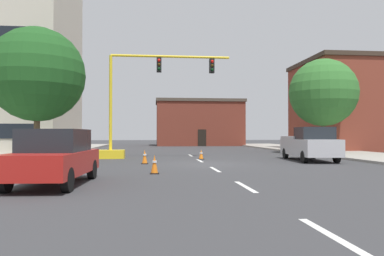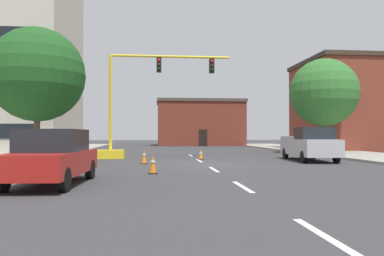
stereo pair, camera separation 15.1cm
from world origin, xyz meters
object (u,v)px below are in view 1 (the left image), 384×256
sedan_red_near_left (55,156)px  traffic_cone_roadside_a (201,155)px  tree_right_mid (323,93)px  traffic_cone_roadside_b (154,164)px  traffic_signal_gantry (128,124)px  pickup_truck_silver (309,144)px  tree_left_near (37,75)px  traffic_cone_roadside_c (145,157)px

sedan_red_near_left → traffic_cone_roadside_a: sedan_red_near_left is taller
tree_right_mid → traffic_cone_roadside_b: 20.08m
sedan_red_near_left → traffic_cone_roadside_b: sedan_red_near_left is taller
tree_right_mid → traffic_cone_roadside_b: (-13.69, -13.96, -4.58)m
traffic_signal_gantry → sedan_red_near_left: (-1.40, -12.68, -1.34)m
pickup_truck_silver → tree_left_near: bearing=171.2°
tree_left_near → traffic_cone_roadside_c: size_ratio=10.73×
traffic_cone_roadside_a → tree_right_mid: bearing=27.8°
pickup_truck_silver → traffic_cone_roadside_b: bearing=-145.2°
traffic_signal_gantry → tree_right_mid: bearing=15.2°
pickup_truck_silver → sedan_red_near_left: bearing=-142.9°
pickup_truck_silver → sedan_red_near_left: 15.44m
sedan_red_near_left → traffic_signal_gantry: bearing=83.7°
traffic_signal_gantry → tree_right_mid: (15.40, 4.19, 2.73)m
sedan_red_near_left → traffic_cone_roadside_c: bearing=71.8°
sedan_red_near_left → traffic_cone_roadside_a: 12.76m
tree_left_near → sedan_red_near_left: (4.09, -11.84, -4.38)m
sedan_red_near_left → traffic_cone_roadside_c: size_ratio=6.02×
tree_left_near → traffic_signal_gantry: bearing=8.6°
tree_right_mid → traffic_cone_roadside_a: 13.00m
traffic_cone_roadside_a → traffic_cone_roadside_b: traffic_cone_roadside_b is taller
tree_left_near → traffic_cone_roadside_b: 12.48m
tree_right_mid → sedan_red_near_left: size_ratio=1.67×
tree_left_near → sedan_red_near_left: tree_left_near is taller
sedan_red_near_left → traffic_cone_roadside_b: size_ratio=6.04×
tree_right_mid → pickup_truck_silver: size_ratio=1.39×
tree_left_near → sedan_red_near_left: bearing=-70.9°
traffic_cone_roadside_b → sedan_red_near_left: bearing=-137.0°
sedan_red_near_left → traffic_cone_roadside_c: (2.61, 7.93, -0.51)m
tree_right_mid → tree_left_near: bearing=-166.5°
tree_right_mid → tree_left_near: (-20.89, -5.03, 0.32)m
tree_left_near → traffic_cone_roadside_a: size_ratio=13.29×
pickup_truck_silver → traffic_cone_roadside_c: size_ratio=7.25×
sedan_red_near_left → traffic_cone_roadside_a: (6.07, 11.21, -0.59)m
traffic_signal_gantry → sedan_red_near_left: bearing=-96.3°
tree_right_mid → traffic_cone_roadside_b: bearing=-134.4°
sedan_red_near_left → traffic_cone_roadside_a: bearing=61.6°
pickup_truck_silver → traffic_signal_gantry: bearing=162.8°
tree_left_near → traffic_cone_roadside_a: bearing=-3.6°
tree_left_near → traffic_cone_roadside_a: (10.16, -0.63, -4.97)m
traffic_cone_roadside_c → traffic_cone_roadside_a: bearing=43.5°
pickup_truck_silver → traffic_cone_roadside_b: 11.23m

